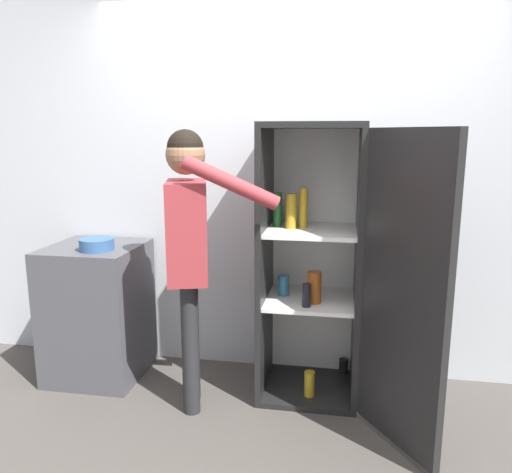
# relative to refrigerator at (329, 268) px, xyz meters

# --- Properties ---
(ground_plane) EXTENTS (12.00, 12.00, 0.00)m
(ground_plane) POSITION_rel_refrigerator_xyz_m (-0.31, -0.57, -0.85)
(ground_plane) COLOR #4C4742
(wall_back) EXTENTS (7.00, 0.06, 2.55)m
(wall_back) POSITION_rel_refrigerator_xyz_m (-0.31, 0.41, 0.42)
(wall_back) COLOR silver
(wall_back) RESTS_ON ground_plane
(refrigerator) EXTENTS (1.00, 1.08, 1.71)m
(refrigerator) POSITION_rel_refrigerator_xyz_m (0.00, 0.00, 0.00)
(refrigerator) COLOR black
(refrigerator) RESTS_ON ground_plane
(person) EXTENTS (0.72, 0.51, 1.67)m
(person) POSITION_rel_refrigerator_xyz_m (-0.80, -0.23, 0.22)
(person) COLOR #262628
(person) RESTS_ON ground_plane
(counter) EXTENTS (0.60, 0.60, 0.91)m
(counter) POSITION_rel_refrigerator_xyz_m (-1.56, 0.06, -0.40)
(counter) COLOR #4C4C51
(counter) RESTS_ON ground_plane
(bowl) EXTENTS (0.22, 0.22, 0.08)m
(bowl) POSITION_rel_refrigerator_xyz_m (-1.47, -0.05, 0.10)
(bowl) COLOR #335B8E
(bowl) RESTS_ON counter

